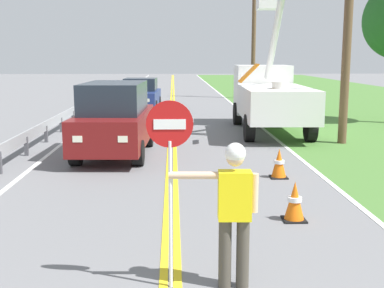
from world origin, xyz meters
name	(u,v)px	position (x,y,z in m)	size (l,w,h in m)	color
centerline_yellow_left	(170,122)	(-0.09, 20.00, 0.01)	(0.11, 110.00, 0.01)	yellow
centerline_yellow_right	(174,122)	(0.09, 20.00, 0.01)	(0.11, 110.00, 0.01)	yellow
edge_line_right	(255,122)	(3.60, 20.00, 0.01)	(0.12, 110.00, 0.01)	silver
edge_line_left	(89,123)	(-3.60, 20.00, 0.01)	(0.12, 110.00, 0.01)	silver
flagger_worker	(234,206)	(0.77, 4.27, 1.05)	(1.09, 0.25, 1.83)	#474238
stop_sign_paddle	(170,153)	(0.01, 4.29, 1.71)	(0.56, 0.04, 2.33)	silver
utility_bucket_truck	(269,94)	(3.71, 17.54, 1.41)	(2.87, 6.88, 5.39)	white
oncoming_suv_nearest	(115,119)	(-1.63, 12.82, 1.06)	(2.08, 4.68, 2.10)	maroon
oncoming_sedan_second	(140,95)	(-1.66, 24.63, 0.83)	(2.07, 4.18, 1.70)	navy
utility_pole_near	(349,12)	(5.61, 14.57, 4.20)	(1.80, 0.28, 8.04)	brown
utility_pole_mid	(254,38)	(5.43, 32.39, 3.99)	(1.80, 0.28, 7.63)	brown
traffic_cone_lead	(295,202)	(2.15, 6.79, 0.34)	(0.40, 0.40, 0.70)	orange
traffic_cone_mid	(279,164)	(2.53, 9.90, 0.34)	(0.40, 0.40, 0.70)	orange
guardrail_left_shoulder	(54,122)	(-4.20, 16.27, 0.52)	(0.10, 32.00, 0.71)	#9EA0A3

